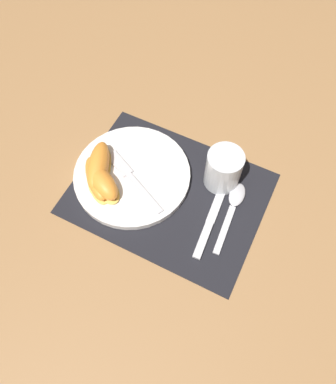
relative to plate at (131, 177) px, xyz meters
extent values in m
plane|color=#A37547|center=(0.09, 0.00, -0.01)|extent=(3.00, 3.00, 0.00)
cube|color=black|center=(0.09, 0.00, -0.01)|extent=(0.42, 0.32, 0.00)
cylinder|color=white|center=(0.00, 0.00, 0.00)|extent=(0.26, 0.26, 0.02)
cylinder|color=silver|center=(0.18, 0.09, 0.04)|extent=(0.08, 0.08, 0.10)
cylinder|color=yellow|center=(0.18, 0.09, 0.02)|extent=(0.06, 0.06, 0.05)
cube|color=silver|center=(0.21, -0.07, 0.00)|extent=(0.02, 0.09, 0.01)
cube|color=silver|center=(0.20, 0.04, -0.01)|extent=(0.03, 0.13, 0.01)
cube|color=silver|center=(0.24, -0.02, -0.01)|extent=(0.02, 0.12, 0.01)
ellipsoid|color=silver|center=(0.23, 0.07, 0.00)|extent=(0.04, 0.06, 0.01)
cube|color=silver|center=(0.05, -0.03, 0.01)|extent=(0.11, 0.06, 0.00)
cube|color=silver|center=(-0.04, 0.01, 0.01)|extent=(0.08, 0.06, 0.00)
ellipsoid|color=#F7C656|center=(-0.07, -0.02, 0.01)|extent=(0.09, 0.14, 0.01)
ellipsoid|color=orange|center=(-0.07, -0.02, 0.03)|extent=(0.09, 0.13, 0.05)
ellipsoid|color=#F7C656|center=(-0.06, -0.05, 0.01)|extent=(0.12, 0.12, 0.01)
ellipsoid|color=orange|center=(-0.06, -0.05, 0.03)|extent=(0.11, 0.11, 0.04)
ellipsoid|color=#F7C656|center=(-0.04, -0.06, 0.01)|extent=(0.12, 0.09, 0.01)
ellipsoid|color=orange|center=(-0.04, -0.06, 0.03)|extent=(0.11, 0.09, 0.05)
camera|label=1|loc=(0.27, -0.35, 0.73)|focal=35.00mm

